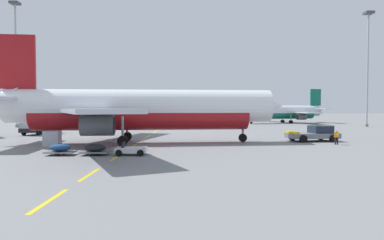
# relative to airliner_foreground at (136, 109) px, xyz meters

# --- Properties ---
(ground) EXTENTS (400.00, 400.00, 0.00)m
(ground) POSITION_rel_airliner_foreground_xyz_m (22.08, 14.07, -3.95)
(ground) COLOR slate
(apron_paint_markings) EXTENTS (8.00, 92.36, 0.01)m
(apron_paint_markings) POSITION_rel_airliner_foreground_xyz_m (0.08, 10.04, -3.95)
(apron_paint_markings) COLOR yellow
(apron_paint_markings) RESTS_ON ground
(airliner_foreground) EXTENTS (34.82, 34.45, 12.20)m
(airliner_foreground) POSITION_rel_airliner_foreground_xyz_m (0.00, 0.00, 0.00)
(airliner_foreground) COLOR white
(airliner_foreground) RESTS_ON ground
(pushback_tug) EXTENTS (6.38, 3.93, 2.08)m
(pushback_tug) POSITION_rel_airliner_foreground_xyz_m (21.31, 2.20, -3.05)
(pushback_tug) COLOR slate
(pushback_tug) RESTS_ON ground
(airliner_mid_left) EXTENTS (25.98, 25.17, 9.30)m
(airliner_mid_left) POSITION_rel_airliner_foreground_xyz_m (30.79, 50.82, -0.94)
(airliner_mid_left) COLOR silver
(airliner_mid_left) RESTS_ON ground
(fuel_service_truck) EXTENTS (3.53, 7.30, 3.14)m
(fuel_service_truck) POSITION_rel_airliner_foreground_xyz_m (-17.35, 13.05, -2.30)
(fuel_service_truck) COLOR black
(fuel_service_truck) RESTS_ON ground
(baggage_train) EXTENTS (8.60, 1.58, 1.14)m
(baggage_train) POSITION_rel_airliner_foreground_xyz_m (-1.99, -9.97, -3.42)
(baggage_train) COLOR silver
(baggage_train) RESTS_ON ground
(ground_crew_worker) EXTENTS (0.64, 0.42, 1.63)m
(ground_crew_worker) POSITION_rel_airliner_foreground_xyz_m (22.39, -1.66, -3.03)
(ground_crew_worker) COLOR #232328
(ground_crew_worker) RESTS_ON ground
(uld_cargo_container) EXTENTS (1.78, 1.75, 1.60)m
(uld_cargo_container) POSITION_rel_airliner_foreground_xyz_m (-8.82, -2.58, -3.15)
(uld_cargo_container) COLOR #B7BCC6
(uld_cargo_container) RESTS_ON ground
(apron_light_mast_near) EXTENTS (1.80, 1.80, 26.04)m
(apron_light_mast_near) POSITION_rel_airliner_foreground_xyz_m (-30.35, 31.29, 12.16)
(apron_light_mast_near) COLOR slate
(apron_light_mast_near) RESTS_ON ground
(apron_light_mast_far) EXTENTS (1.80, 1.80, 24.68)m
(apron_light_mast_far) POSITION_rel_airliner_foreground_xyz_m (44.19, 33.61, 11.42)
(apron_light_mast_far) COLOR slate
(apron_light_mast_far) RESTS_ON ground
(terminal_satellite) EXTENTS (89.63, 22.79, 13.56)m
(terminal_satellite) POSITION_rel_airliner_foreground_xyz_m (-21.50, 148.96, 2.04)
(terminal_satellite) COLOR gray
(terminal_satellite) RESTS_ON ground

